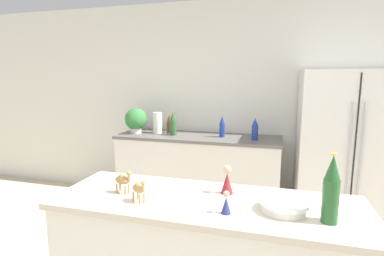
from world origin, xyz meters
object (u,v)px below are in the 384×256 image
back_bottle_2 (255,129)px  fruit_bowl (284,206)px  back_bottle_0 (169,124)px  camel_figurine_second (139,188)px  paper_towel_roll (158,123)px  camel_figurine (123,180)px  wise_man_figurine_purple (227,181)px  back_bottle_1 (173,124)px  back_bottle_3 (222,127)px  wine_bottle (331,190)px  refrigerator (346,151)px  potted_plant (136,120)px  wise_man_figurine_crimson (226,204)px

back_bottle_2 → fruit_bowl: back_bottle_2 is taller
back_bottle_0 → camel_figurine_second: size_ratio=1.86×
paper_towel_roll → camel_figurine: bearing=-73.0°
back_bottle_2 → wise_man_figurine_purple: (-0.03, -1.77, -0.01)m
paper_towel_roll → fruit_bowl: bearing=-53.5°
back_bottle_1 → back_bottle_2: bearing=-1.5°
back_bottle_3 → wise_man_figurine_purple: back_bottle_3 is taller
back_bottle_3 → fruit_bowl: (0.66, -1.99, -0.06)m
camel_figurine → wine_bottle: bearing=-3.3°
back_bottle_1 → back_bottle_2: 0.99m
fruit_bowl → camel_figurine_second: bearing=-172.7°
wine_bottle → refrigerator: bearing=76.7°
potted_plant → paper_towel_roll: (0.27, 0.07, -0.04)m
back_bottle_3 → wise_man_figurine_purple: bearing=-79.0°
camel_figurine → back_bottle_0: bearing=102.9°
fruit_bowl → wine_bottle: bearing=-18.8°
back_bottle_0 → wise_man_figurine_crimson: bearing=-63.4°
refrigerator → back_bottle_1: refrigerator is taller
back_bottle_2 → camel_figurine: bearing=-107.3°
back_bottle_0 → back_bottle_1: bearing=-50.6°
back_bottle_2 → back_bottle_3: back_bottle_2 is taller
wine_bottle → wise_man_figurine_purple: bearing=156.4°
paper_towel_roll → back_bottle_0: (0.15, 0.03, -0.02)m
back_bottle_0 → back_bottle_3: size_ratio=0.94×
back_bottle_3 → camel_figurine: size_ratio=1.87×
camel_figurine → camel_figurine_second: camel_figurine is taller
back_bottle_1 → wise_man_figurine_crimson: bearing=-64.2°
paper_towel_roll → camel_figurine_second: paper_towel_roll is taller
wise_man_figurine_purple → camel_figurine: bearing=-164.5°
back_bottle_0 → back_bottle_2: size_ratio=0.93×
back_bottle_2 → camel_figurine: (-0.60, -1.93, -0.00)m
fruit_bowl → back_bottle_0: bearing=123.3°
paper_towel_roll → back_bottle_2: bearing=-4.8°
back_bottle_2 → wise_man_figurine_purple: back_bottle_2 is taller
wine_bottle → fruit_bowl: size_ratio=1.35×
refrigerator → potted_plant: refrigerator is taller
back_bottle_1 → wine_bottle: wine_bottle is taller
refrigerator → fruit_bowl: refrigerator is taller
wine_bottle → camel_figurine_second: size_ratio=2.47×
camel_figurine → back_bottle_1: bearing=101.1°
fruit_bowl → camel_figurine_second: (-0.74, -0.09, 0.05)m
back_bottle_0 → back_bottle_2: 1.08m
paper_towel_roll → wise_man_figurine_crimson: (1.23, -2.13, -0.04)m
paper_towel_roll → back_bottle_1: back_bottle_1 is taller
fruit_bowl → back_bottle_2: bearing=98.2°
wise_man_figurine_crimson → back_bottle_0: bearing=116.6°
paper_towel_roll → wine_bottle: bearing=-51.0°
potted_plant → camel_figurine_second: size_ratio=2.42×
back_bottle_3 → wine_bottle: wine_bottle is taller
camel_figurine_second → fruit_bowl: bearing=7.3°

